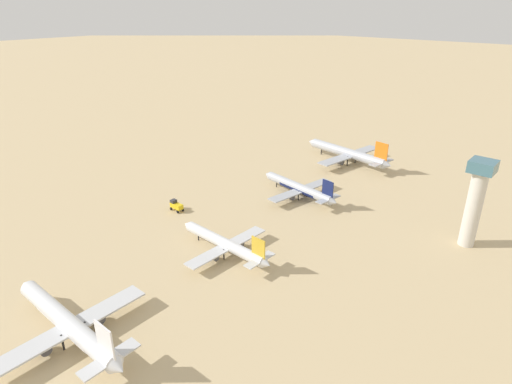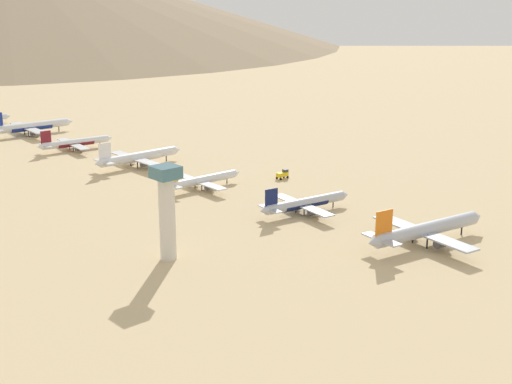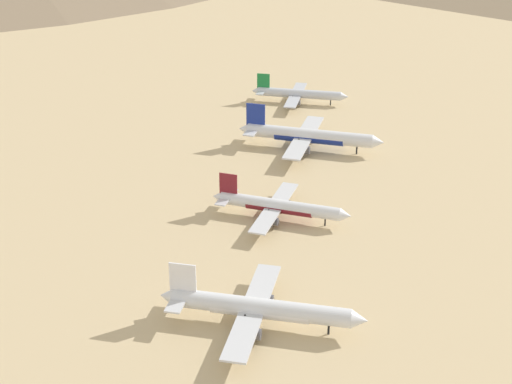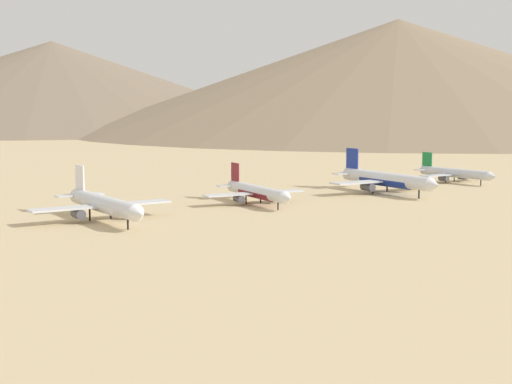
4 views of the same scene
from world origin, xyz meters
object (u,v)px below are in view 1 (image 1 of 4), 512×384
object	(u,v)px
service_truck	(176,205)
parked_jet_1	(299,188)
parked_jet_3	(68,323)
parked_jet_0	(348,153)
parked_jet_2	(225,244)
control_tower	(475,199)

from	to	relation	value
service_truck	parked_jet_1	bearing A→B (deg)	-124.59
parked_jet_1	parked_jet_3	size ratio (longest dim) A/B	0.86
parked_jet_0	service_truck	size ratio (longest dim) A/B	9.33
parked_jet_3	service_truck	xyz separation A→B (m)	(33.29, -59.06, -2.26)
parked_jet_2	parked_jet_3	bearing A→B (deg)	87.96
control_tower	parked_jet_0	bearing A→B (deg)	-32.67
service_truck	control_tower	bearing A→B (deg)	-153.66
parked_jet_2	service_truck	world-z (taller)	parked_jet_2
parked_jet_1	control_tower	distance (m)	63.20
parked_jet_1	parked_jet_3	distance (m)	98.92
parked_jet_1	parked_jet_2	distance (m)	50.25
control_tower	parked_jet_3	bearing A→B (deg)	61.55
parked_jet_2	parked_jet_1	bearing A→B (deg)	-81.21
parked_jet_0	control_tower	xyz separation A→B (m)	(-67.18, 43.07, 11.09)
parked_jet_1	parked_jet_2	world-z (taller)	parked_jet_1
service_truck	parked_jet_2	bearing A→B (deg)	164.10
control_tower	parked_jet_1	bearing A→B (deg)	4.15
parked_jet_0	control_tower	world-z (taller)	control_tower
parked_jet_0	parked_jet_3	world-z (taller)	parked_jet_0
parked_jet_1	parked_jet_2	bearing A→B (deg)	98.79
parked_jet_1	parked_jet_3	world-z (taller)	parked_jet_3
parked_jet_3	control_tower	size ratio (longest dim) A/B	1.59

